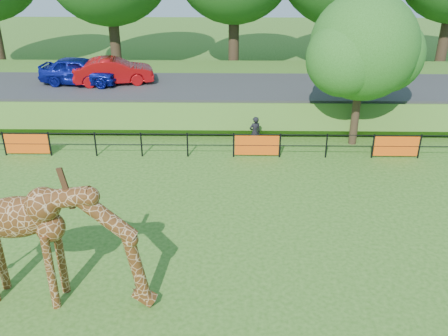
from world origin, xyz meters
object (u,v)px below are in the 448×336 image
(visitor, at_px, (255,133))
(tree_east, at_px, (365,51))
(giraffe, at_px, (58,245))
(car_blue, at_px, (80,71))
(car_red, at_px, (114,71))

(visitor, distance_m, tree_east, 5.87)
(giraffe, bearing_deg, car_blue, 108.92)
(car_blue, bearing_deg, car_red, -79.88)
(tree_east, bearing_deg, car_red, 158.80)
(car_red, distance_m, tree_east, 13.07)
(giraffe, distance_m, car_blue, 15.93)
(giraffe, xyz_separation_m, visitor, (5.45, 10.28, -1.01))
(car_blue, bearing_deg, giraffe, -159.90)
(car_blue, height_order, visitor, car_blue)
(visitor, bearing_deg, giraffe, 39.43)
(giraffe, height_order, visitor, giraffe)
(car_red, bearing_deg, tree_east, -122.98)
(car_blue, relative_size, tree_east, 0.63)
(car_blue, height_order, car_red, car_blue)
(car_red, bearing_deg, giraffe, 175.25)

